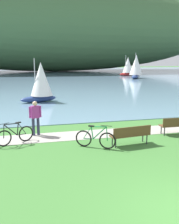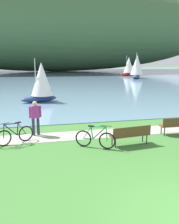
# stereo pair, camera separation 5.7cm
# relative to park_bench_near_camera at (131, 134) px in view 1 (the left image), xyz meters

# --- Properties ---
(bay_water) EXTENTS (180.00, 80.00, 0.04)m
(bay_water) POSITION_rel_park_bench_near_camera_xyz_m (-0.44, 44.16, -0.50)
(bay_water) COLOR #6B8EA8
(bay_water) RESTS_ON ground
(distant_hillside) EXTENTS (97.36, 28.00, 24.74)m
(distant_hillside) POSITION_rel_park_bench_near_camera_xyz_m (3.59, 62.48, 11.89)
(distant_hillside) COLOR #42663D
(distant_hillside) RESTS_ON bay_water
(shoreline_path) EXTENTS (60.00, 1.50, 0.01)m
(shoreline_path) POSITION_rel_park_bench_near_camera_xyz_m (-0.44, 1.97, -0.52)
(shoreline_path) COLOR #A39E93
(shoreline_path) RESTS_ON ground
(park_bench_near_camera) EXTENTS (1.84, 0.68, 0.88)m
(park_bench_near_camera) POSITION_rel_park_bench_near_camera_xyz_m (0.00, 0.00, 0.00)
(park_bench_near_camera) COLOR brown
(park_bench_near_camera) RESTS_ON ground
(park_bench_further_along) EXTENTS (1.81, 0.51, 0.88)m
(park_bench_further_along) POSITION_rel_park_bench_near_camera_xyz_m (2.93, 1.01, 0.00)
(park_bench_further_along) COLOR brown
(park_bench_further_along) RESTS_ON ground
(bicycle_leaning_near_bench) EXTENTS (1.59, 0.88, 1.01)m
(bicycle_leaning_near_bench) POSITION_rel_park_bench_near_camera_xyz_m (-4.91, 1.40, -0.12)
(bicycle_leaning_near_bench) COLOR black
(bicycle_leaning_near_bench) RESTS_ON ground
(bicycle_beside_path) EXTENTS (1.55, 0.96, 1.01)m
(bicycle_beside_path) POSITION_rel_park_bench_near_camera_xyz_m (-1.57, 0.07, -0.12)
(bicycle_beside_path) COLOR black
(bicycle_beside_path) RESTS_ON ground
(person_at_shoreline) EXTENTS (0.60, 0.30, 1.71)m
(person_at_shoreline) POSITION_rel_park_bench_near_camera_xyz_m (-3.97, 2.48, 0.46)
(person_at_shoreline) COLOR #282D47
(person_at_shoreline) RESTS_ON ground
(sailboat_nearest_to_shore) EXTENTS (3.38, 3.86, 4.61)m
(sailboat_nearest_to_shore) POSITION_rel_park_bench_near_camera_xyz_m (14.95, 33.72, 1.69)
(sailboat_nearest_to_shore) COLOR navy
(sailboat_nearest_to_shore) RESTS_ON bay_water
(sailboat_mid_bay) EXTENTS (3.74, 2.73, 4.24)m
(sailboat_mid_bay) POSITION_rel_park_bench_near_camera_xyz_m (16.25, 41.02, 1.51)
(sailboat_mid_bay) COLOR #B22323
(sailboat_mid_bay) RESTS_ON bay_water
(sailboat_toward_hillside) EXTENTS (3.25, 2.28, 3.67)m
(sailboat_toward_hillside) POSITION_rel_park_bench_near_camera_xyz_m (-3.18, 12.11, 1.25)
(sailboat_toward_hillside) COLOR navy
(sailboat_toward_hillside) RESTS_ON bay_water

